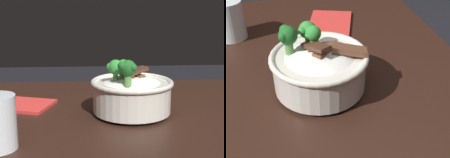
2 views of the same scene
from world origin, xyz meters
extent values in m
cube|color=black|center=(0.00, 0.00, 0.80)|extent=(1.31, 0.88, 0.04)
cube|color=black|center=(0.58, -0.37, 0.39)|extent=(0.07, 0.07, 0.78)
cylinder|color=silver|center=(0.13, -0.07, 0.82)|extent=(0.09, 0.09, 0.01)
cylinder|color=silver|center=(0.13, -0.07, 0.86)|extent=(0.19, 0.19, 0.07)
torus|color=silver|center=(0.13, -0.07, 0.90)|extent=(0.20, 0.20, 0.01)
ellipsoid|color=white|center=(0.13, -0.07, 0.88)|extent=(0.17, 0.17, 0.07)
cube|color=brown|center=(0.12, -0.08, 0.91)|extent=(0.05, 0.05, 0.01)
cube|color=brown|center=(0.13, -0.08, 0.91)|extent=(0.02, 0.06, 0.01)
cube|color=brown|center=(0.11, -0.13, 0.91)|extent=(0.04, 0.08, 0.02)
cube|color=#4C2B1E|center=(0.12, -0.07, 0.92)|extent=(0.07, 0.05, 0.02)
cylinder|color=#7AB256|center=(0.15, -0.07, 0.91)|extent=(0.02, 0.02, 0.03)
sphere|color=green|center=(0.15, -0.07, 0.94)|extent=(0.03, 0.03, 0.03)
sphere|color=green|center=(0.16, -0.07, 0.94)|extent=(0.02, 0.02, 0.02)
sphere|color=green|center=(0.14, -0.06, 0.94)|extent=(0.01, 0.01, 0.01)
cylinder|color=#5B9947|center=(0.17, -0.06, 0.91)|extent=(0.01, 0.01, 0.02)
sphere|color=green|center=(0.17, -0.06, 0.94)|extent=(0.04, 0.04, 0.04)
sphere|color=green|center=(0.18, -0.06, 0.94)|extent=(0.02, 0.02, 0.02)
sphere|color=green|center=(0.16, -0.05, 0.94)|extent=(0.02, 0.02, 0.02)
cylinder|color=#5B9947|center=(0.14, -0.02, 0.92)|extent=(0.02, 0.02, 0.03)
sphere|color=#1E6023|center=(0.14, -0.02, 0.94)|extent=(0.04, 0.04, 0.04)
sphere|color=#1E6023|center=(0.16, -0.01, 0.95)|extent=(0.02, 0.02, 0.02)
sphere|color=#1E6023|center=(0.13, -0.01, 0.95)|extent=(0.02, 0.02, 0.02)
cylinder|color=white|center=(0.41, 0.11, 0.82)|extent=(0.08, 0.08, 0.00)
cylinder|color=white|center=(0.41, 0.11, 0.87)|extent=(0.08, 0.08, 0.11)
cylinder|color=silver|center=(0.41, 0.11, 0.86)|extent=(0.07, 0.07, 0.08)
cube|color=red|center=(0.42, -0.16, 0.82)|extent=(0.20, 0.17, 0.01)
camera|label=1|loc=(0.23, 0.75, 1.09)|focal=55.87mm
camera|label=2|loc=(-0.41, 0.02, 1.24)|focal=50.93mm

